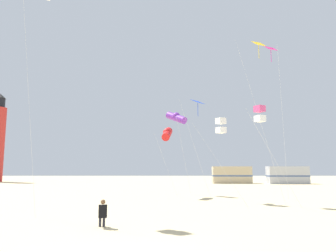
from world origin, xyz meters
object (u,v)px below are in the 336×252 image
object	(u,v)px
kite_diamond_gold	(257,51)
kite_tube_violet	(175,117)
kite_flyer_standing	(101,213)
kite_diamond_magenta	(271,56)
kite_box_rainbow	(259,114)
kite_box_white	(220,126)
kite_diamond_blue	(197,105)
kite_tube_scarlet	(166,134)
rv_van_tan	(230,175)
rv_van_silver	(286,175)

from	to	relation	value
kite_diamond_gold	kite_tube_violet	bearing A→B (deg)	131.10
kite_flyer_standing	kite_tube_violet	world-z (taller)	kite_tube_violet
kite_diamond_magenta	kite_box_rainbow	size ratio (longest dim) A/B	1.87
kite_flyer_standing	kite_box_white	xyz separation A→B (m)	(6.70, 9.81, 5.02)
kite_diamond_blue	kite_tube_scarlet	distance (m)	4.43
kite_diamond_gold	kite_tube_scarlet	bearing A→B (deg)	146.22
kite_tube_violet	kite_box_rainbow	distance (m)	10.43
kite_diamond_gold	kite_diamond_blue	distance (m)	6.31
kite_diamond_magenta	kite_box_rainbow	bearing A→B (deg)	-121.66
kite_box_white	kite_box_rainbow	world-z (taller)	kite_box_rainbow
kite_diamond_gold	kite_box_white	size ratio (longest dim) A/B	1.98
kite_box_rainbow	kite_diamond_gold	bearing A→B (deg)	70.02
kite_tube_violet	rv_van_tan	xyz separation A→B (m)	(9.86, 22.74, -6.04)
rv_van_tan	rv_van_silver	world-z (taller)	same
kite_tube_violet	kite_diamond_blue	world-z (taller)	kite_tube_violet
kite_diamond_blue	kite_box_rainbow	distance (m)	5.32
kite_diamond_gold	rv_van_tan	xyz separation A→B (m)	(3.65, 29.85, -10.11)
kite_diamond_magenta	kite_tube_scarlet	bearing A→B (deg)	164.20
kite_tube_violet	kite_diamond_blue	distance (m)	5.72
kite_diamond_gold	rv_van_silver	bearing A→B (deg)	66.35
kite_diamond_gold	rv_van_silver	xyz separation A→B (m)	(12.43, 28.39, -10.11)
kite_diamond_gold	kite_box_rainbow	size ratio (longest dim) A/B	1.80
kite_diamond_gold	kite_box_white	bearing A→B (deg)	179.82
rv_van_silver	kite_diamond_blue	bearing A→B (deg)	-121.80
kite_flyer_standing	kite_tube_violet	size ratio (longest dim) A/B	0.14
kite_tube_violet	kite_diamond_gold	bearing A→B (deg)	-48.90
kite_diamond_magenta	kite_diamond_gold	world-z (taller)	kite_diamond_magenta
kite_tube_violet	kite_tube_scarlet	size ratio (longest dim) A/B	1.30
rv_van_tan	rv_van_silver	bearing A→B (deg)	-7.91
kite_flyer_standing	kite_diamond_gold	bearing A→B (deg)	-150.11
kite_diamond_magenta	rv_van_silver	xyz separation A→B (m)	(10.65, 26.15, -10.55)
kite_flyer_standing	kite_tube_scarlet	distance (m)	15.59
kite_diamond_gold	kite_diamond_blue	world-z (taller)	kite_diamond_gold
kite_diamond_gold	kite_box_white	world-z (taller)	kite_diamond_gold
kite_diamond_blue	kite_diamond_gold	bearing A→B (deg)	-19.33
kite_diamond_gold	rv_van_tan	size ratio (longest dim) A/B	1.89
kite_diamond_gold	kite_box_rainbow	xyz separation A→B (m)	(-0.58, -1.59, -5.26)
kite_diamond_gold	kite_tube_scarlet	world-z (taller)	kite_diamond_gold
kite_box_white	rv_van_tan	size ratio (longest dim) A/B	0.96
kite_diamond_magenta	kite_tube_violet	size ratio (longest dim) A/B	1.57
kite_box_white	kite_diamond_gold	bearing A→B (deg)	-0.18
kite_tube_violet	kite_box_white	xyz separation A→B (m)	(3.15, -7.11, -1.80)
kite_box_rainbow	rv_van_silver	xyz separation A→B (m)	(13.01, 29.98, -4.86)
kite_tube_scarlet	kite_box_white	size ratio (longest dim) A/B	1.01
kite_box_rainbow	rv_van_tan	world-z (taller)	kite_box_rainbow
kite_diamond_gold	kite_box_white	distance (m)	6.62
kite_diamond_gold	kite_diamond_blue	xyz separation A→B (m)	(-4.62, 1.62, -3.99)
kite_diamond_gold	kite_diamond_blue	bearing A→B (deg)	160.67
kite_diamond_gold	kite_tube_scarlet	distance (m)	10.39
kite_diamond_magenta	kite_box_rainbow	xyz separation A→B (m)	(-2.36, -3.82, -5.70)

